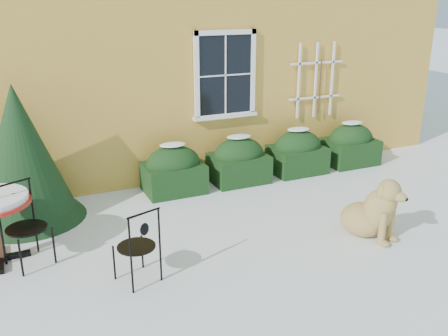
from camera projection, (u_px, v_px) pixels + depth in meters
name	position (u px, v px, depth m)	size (l,w,h in m)	color
ground	(253.00, 250.00, 7.00)	(80.00, 80.00, 0.00)	white
house	(122.00, 2.00, 11.97)	(12.40, 8.40, 6.40)	#F0B245
hedge_row	(269.00, 157.00, 9.70)	(4.95, 0.80, 0.91)	black
evergreen_shrub	(22.00, 167.00, 7.70)	(1.79, 1.79, 2.16)	black
patio_chair_near	(138.00, 245.00, 6.08)	(0.56, 0.55, 1.00)	black
patio_chair_far	(24.00, 225.00, 6.50)	(0.64, 0.64, 1.10)	black
dog	(373.00, 212.00, 7.25)	(0.80, 1.10, 0.99)	tan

